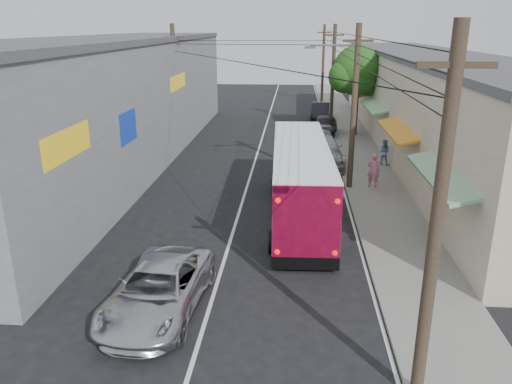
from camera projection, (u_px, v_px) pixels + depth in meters
ground at (202, 334)px, 13.40m from camera, size 120.00×120.00×0.00m
sidewalk at (359, 154)px, 31.82m from camera, size 3.00×80.00×0.12m
building_right at (428, 102)px, 32.40m from camera, size 7.09×40.00×6.25m
building_left at (114, 100)px, 29.89m from camera, size 7.20×36.00×7.25m
utility_poles at (308, 89)px, 31.08m from camera, size 11.80×45.28×8.00m
street_tree at (358, 72)px, 36.02m from camera, size 4.40×4.00×6.60m
coach_bus at (300, 179)px, 21.29m from camera, size 2.78×10.96×3.14m
jeepney at (159, 290)px, 14.23m from camera, size 2.73×5.26×1.41m
parked_suv at (318, 149)px, 29.57m from camera, size 3.05×6.57×1.86m
parked_car_mid at (324, 126)px, 37.41m from camera, size 2.33×4.55×1.48m
parked_car_far at (320, 111)px, 43.81m from camera, size 1.84×4.47×1.44m
pedestrian_near at (374, 170)px, 24.98m from camera, size 0.71×0.55×1.73m
pedestrian_far at (384, 152)px, 29.05m from camera, size 0.89×0.80×1.50m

